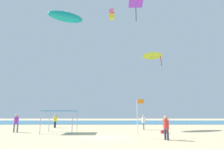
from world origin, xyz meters
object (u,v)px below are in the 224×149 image
person_near_tent (166,126)px  person_leftmost (55,120)px  person_rightmost (16,122)px  kite_delta_yellow (152,54)px  kite_inflatable_teal (66,17)px  banner_flag (138,114)px  cooler_box (164,132)px  person_central (143,121)px  canopy_tent (60,112)px  kite_diamond_purple (136,4)px  kite_box_pink (112,14)px

person_near_tent → person_leftmost: bearing=20.7°
person_rightmost → kite_delta_yellow: 33.05m
kite_inflatable_teal → person_near_tent: bearing=102.0°
banner_flag → kite_delta_yellow: size_ratio=0.64×
banner_flag → cooler_box: banner_flag is taller
person_central → person_near_tent: bearing=-171.4°
banner_flag → kite_delta_yellow: 31.49m
canopy_tent → kite_diamond_purple: (8.73, 4.82, 14.93)m
person_near_tent → banner_flag: size_ratio=0.57×
person_rightmost → kite_diamond_purple: kite_diamond_purple is taller
canopy_tent → kite_diamond_purple: 17.95m
kite_box_pink → kite_inflatable_teal: 11.34m
kite_delta_yellow → kite_box_pink: 13.23m
canopy_tent → person_leftmost: (-2.49, 7.31, -1.06)m
canopy_tent → cooler_box: canopy_tent is taller
person_near_tent → person_rightmost: (-14.31, 6.24, 0.04)m
person_near_tent → banner_flag: banner_flag is taller
kite_box_pink → canopy_tent: bearing=170.6°
canopy_tent → kite_delta_yellow: kite_delta_yellow is taller
person_central → kite_inflatable_teal: kite_inflatable_teal is taller
kite_delta_yellow → kite_inflatable_teal: size_ratio=0.85×
person_central → kite_box_pink: (-3.92, 12.38, 20.42)m
kite_diamond_purple → kite_inflatable_teal: (-10.78, 4.10, 0.15)m
canopy_tent → person_central: bearing=23.6°
person_leftmost → kite_box_pink: (7.81, 9.09, 20.40)m
person_rightmost → kite_diamond_purple: (13.54, 4.20, 15.95)m
kite_delta_yellow → person_leftmost: bearing=49.3°
canopy_tent → kite_box_pink: bearing=72.0°
person_central → person_leftmost: bearing=81.4°
person_leftmost → banner_flag: bearing=-135.3°
person_rightmost → kite_inflatable_teal: (2.75, 8.30, 16.10)m
cooler_box → kite_box_pink: (-5.25, 16.87, 21.29)m
person_rightmost → cooler_box: person_rightmost is taller
person_near_tent → kite_box_pink: (-4.19, 22.03, 20.41)m
cooler_box → kite_delta_yellow: bearing=80.4°
canopy_tent → person_central: (9.24, 4.03, -1.08)m
person_central → person_rightmost: 14.46m
person_leftmost → canopy_tent: bearing=-157.4°
canopy_tent → person_rightmost: bearing=172.7°
canopy_tent → person_leftmost: canopy_tent is taller
canopy_tent → person_central: size_ratio=1.77×
person_leftmost → person_near_tent: bearing=-133.3°
person_leftmost → kite_diamond_purple: 19.69m
person_leftmost → kite_inflatable_teal: (0.43, 1.61, 16.14)m
canopy_tent → person_leftmost: 7.80m
canopy_tent → kite_box_pink: (5.32, 16.41, 19.34)m
banner_flag → cooler_box: size_ratio=5.51×
banner_flag → kite_inflatable_teal: (-9.63, 13.23, 15.27)m
person_central → kite_diamond_purple: size_ratio=0.64×
person_leftmost → cooler_box: size_ratio=3.18×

